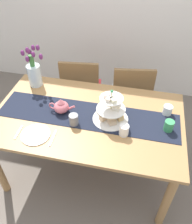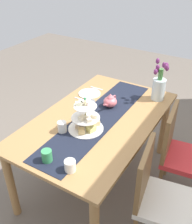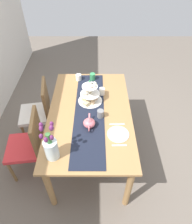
{
  "view_description": "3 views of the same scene",
  "coord_description": "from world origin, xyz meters",
  "px_view_note": "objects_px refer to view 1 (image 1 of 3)",
  "views": [
    {
      "loc": [
        0.39,
        -1.43,
        2.15
      ],
      "look_at": [
        0.08,
        -0.04,
        0.86
      ],
      "focal_mm": 37.8,
      "sensor_mm": 36.0,
      "label": 1
    },
    {
      "loc": [
        1.72,
        1.02,
        2.09
      ],
      "look_at": [
        0.0,
        -0.02,
        0.83
      ],
      "focal_mm": 42.53,
      "sensor_mm": 36.0,
      "label": 2
    },
    {
      "loc": [
        -1.7,
        -0.08,
        2.39
      ],
      "look_at": [
        -0.06,
        -0.07,
        0.83
      ],
      "focal_mm": 31.88,
      "sensor_mm": 36.0,
      "label": 3
    }
  ],
  "objects_px": {
    "tulip_vase": "(34,72)",
    "knife_left": "(53,138)",
    "tiered_cake_stand": "(110,111)",
    "teapot": "(61,107)",
    "fork_left": "(19,132)",
    "cream_jug": "(168,110)",
    "mug_white_text": "(124,130)",
    "chair_right": "(131,95)",
    "dinner_plate_left": "(36,135)",
    "mug_orange": "(169,126)",
    "mug_grey": "(74,120)",
    "chair_left": "(81,88)",
    "dining_table": "(88,124)"
  },
  "relations": [
    {
      "from": "tiered_cake_stand",
      "to": "mug_grey",
      "type": "xyz_separation_m",
      "value": [
        -0.28,
        -0.13,
        -0.04
      ]
    },
    {
      "from": "dining_table",
      "to": "teapot",
      "type": "bearing_deg",
      "value": 180.0
    },
    {
      "from": "dining_table",
      "to": "fork_left",
      "type": "bearing_deg",
      "value": -147.89
    },
    {
      "from": "mug_white_text",
      "to": "cream_jug",
      "type": "bearing_deg",
      "value": 44.0
    },
    {
      "from": "dining_table",
      "to": "knife_left",
      "type": "bearing_deg",
      "value": -123.07
    },
    {
      "from": "tiered_cake_stand",
      "to": "mug_orange",
      "type": "distance_m",
      "value": 0.48
    },
    {
      "from": "chair_right",
      "to": "tulip_vase",
      "type": "distance_m",
      "value": 1.09
    },
    {
      "from": "chair_left",
      "to": "mug_white_text",
      "type": "distance_m",
      "value": 1.09
    },
    {
      "from": "cream_jug",
      "to": "mug_grey",
      "type": "bearing_deg",
      "value": -158.35
    },
    {
      "from": "tiered_cake_stand",
      "to": "mug_white_text",
      "type": "relative_size",
      "value": 3.2
    },
    {
      "from": "chair_right",
      "to": "dinner_plate_left",
      "type": "distance_m",
      "value": 1.25
    },
    {
      "from": "dining_table",
      "to": "mug_grey",
      "type": "height_order",
      "value": "mug_grey"
    },
    {
      "from": "tiered_cake_stand",
      "to": "mug_grey",
      "type": "distance_m",
      "value": 0.31
    },
    {
      "from": "dinner_plate_left",
      "to": "chair_right",
      "type": "bearing_deg",
      "value": 56.9
    },
    {
      "from": "dining_table",
      "to": "tiered_cake_stand",
      "type": "distance_m",
      "value": 0.28
    },
    {
      "from": "chair_right",
      "to": "mug_white_text",
      "type": "relative_size",
      "value": 9.58
    },
    {
      "from": "chair_right",
      "to": "knife_left",
      "type": "height_order",
      "value": "chair_right"
    },
    {
      "from": "knife_left",
      "to": "mug_orange",
      "type": "xyz_separation_m",
      "value": [
        0.87,
        0.28,
        0.04
      ]
    },
    {
      "from": "fork_left",
      "to": "mug_white_text",
      "type": "relative_size",
      "value": 1.58
    },
    {
      "from": "teapot",
      "to": "fork_left",
      "type": "xyz_separation_m",
      "value": [
        -0.26,
        -0.31,
        -0.06
      ]
    },
    {
      "from": "tiered_cake_stand",
      "to": "tulip_vase",
      "type": "relative_size",
      "value": 0.71
    },
    {
      "from": "chair_left",
      "to": "teapot",
      "type": "distance_m",
      "value": 0.79
    },
    {
      "from": "dinner_plate_left",
      "to": "fork_left",
      "type": "height_order",
      "value": "dinner_plate_left"
    },
    {
      "from": "mug_grey",
      "to": "chair_right",
      "type": "bearing_deg",
      "value": 64.21
    },
    {
      "from": "teapot",
      "to": "fork_left",
      "type": "relative_size",
      "value": 1.59
    },
    {
      "from": "knife_left",
      "to": "mug_orange",
      "type": "height_order",
      "value": "mug_orange"
    },
    {
      "from": "dining_table",
      "to": "tiered_cake_stand",
      "type": "xyz_separation_m",
      "value": [
        0.2,
        0.01,
        0.19
      ]
    },
    {
      "from": "tiered_cake_stand",
      "to": "tulip_vase",
      "type": "bearing_deg",
      "value": 157.66
    },
    {
      "from": "knife_left",
      "to": "mug_white_text",
      "type": "xyz_separation_m",
      "value": [
        0.53,
        0.16,
        0.04
      ]
    },
    {
      "from": "tulip_vase",
      "to": "knife_left",
      "type": "height_order",
      "value": "tulip_vase"
    },
    {
      "from": "tiered_cake_stand",
      "to": "teapot",
      "type": "relative_size",
      "value": 1.28
    },
    {
      "from": "cream_jug",
      "to": "mug_orange",
      "type": "xyz_separation_m",
      "value": [
        0.01,
        -0.2,
        0.01
      ]
    },
    {
      "from": "mug_orange",
      "to": "knife_left",
      "type": "bearing_deg",
      "value": -161.96
    },
    {
      "from": "chair_left",
      "to": "teapot",
      "type": "bearing_deg",
      "value": -87.86
    },
    {
      "from": "dining_table",
      "to": "mug_white_text",
      "type": "xyz_separation_m",
      "value": [
        0.33,
        -0.15,
        0.15
      ]
    },
    {
      "from": "cream_jug",
      "to": "mug_orange",
      "type": "relative_size",
      "value": 0.89
    },
    {
      "from": "tulip_vase",
      "to": "fork_left",
      "type": "distance_m",
      "value": 0.67
    },
    {
      "from": "tulip_vase",
      "to": "mug_grey",
      "type": "relative_size",
      "value": 4.49
    },
    {
      "from": "mug_orange",
      "to": "chair_right",
      "type": "bearing_deg",
      "value": 115.48
    },
    {
      "from": "mug_grey",
      "to": "mug_white_text",
      "type": "bearing_deg",
      "value": -3.38
    },
    {
      "from": "teapot",
      "to": "fork_left",
      "type": "distance_m",
      "value": 0.41
    },
    {
      "from": "knife_left",
      "to": "cream_jug",
      "type": "bearing_deg",
      "value": 29.09
    },
    {
      "from": "chair_left",
      "to": "dinner_plate_left",
      "type": "distance_m",
      "value": 1.06
    },
    {
      "from": "cream_jug",
      "to": "knife_left",
      "type": "bearing_deg",
      "value": -150.91
    },
    {
      "from": "chair_left",
      "to": "mug_grey",
      "type": "relative_size",
      "value": 9.58
    },
    {
      "from": "chair_left",
      "to": "mug_grey",
      "type": "distance_m",
      "value": 0.91
    },
    {
      "from": "tulip_vase",
      "to": "dinner_plate_left",
      "type": "distance_m",
      "value": 0.71
    },
    {
      "from": "tulip_vase",
      "to": "cream_jug",
      "type": "xyz_separation_m",
      "value": [
        1.28,
        -0.16,
        -0.11
      ]
    },
    {
      "from": "chair_right",
      "to": "tulip_vase",
      "type": "bearing_deg",
      "value": -158.01
    },
    {
      "from": "chair_right",
      "to": "knife_left",
      "type": "xyz_separation_m",
      "value": [
        -0.52,
        -1.02,
        0.27
      ]
    }
  ]
}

